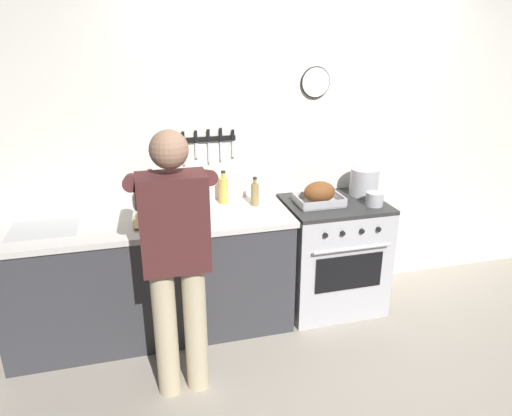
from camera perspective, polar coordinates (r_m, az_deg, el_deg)
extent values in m
plane|color=#A89E8E|center=(3.28, 12.34, -20.60)|extent=(8.00, 8.00, 0.00)
cube|color=white|center=(3.81, 4.67, 7.89)|extent=(6.00, 0.10, 2.60)
cube|color=black|center=(3.55, -6.57, 8.28)|extent=(0.51, 0.02, 0.04)
cube|color=silver|center=(3.54, -10.22, 6.14)|extent=(0.01, 0.00, 0.19)
cube|color=black|center=(3.51, -10.36, 8.25)|extent=(0.02, 0.02, 0.08)
cube|color=silver|center=(3.55, -8.73, 6.49)|extent=(0.02, 0.00, 0.16)
cube|color=black|center=(3.52, -8.84, 8.46)|extent=(0.02, 0.02, 0.09)
cube|color=silver|center=(3.56, -7.25, 6.96)|extent=(0.02, 0.00, 0.12)
cube|color=black|center=(3.53, -7.32, 8.59)|extent=(0.02, 0.02, 0.09)
cube|color=silver|center=(3.57, -5.74, 6.73)|extent=(0.01, 0.00, 0.16)
cube|color=black|center=(3.55, -5.81, 8.73)|extent=(0.02, 0.02, 0.09)
cube|color=silver|center=(3.59, -4.26, 6.94)|extent=(0.02, 0.00, 0.15)
cube|color=black|center=(3.56, -4.31, 8.87)|extent=(0.02, 0.02, 0.10)
cube|color=silver|center=(3.60, -2.80, 7.19)|extent=(0.02, 0.00, 0.13)
cube|color=black|center=(3.58, -2.83, 8.84)|extent=(0.02, 0.02, 0.08)
cylinder|color=white|center=(3.72, 7.24, 14.91)|extent=(0.22, 0.02, 0.22)
torus|color=black|center=(3.72, 7.24, 14.91)|extent=(0.24, 0.02, 0.24)
cube|color=#38383D|center=(3.57, -12.41, -8.42)|extent=(2.00, 0.62, 0.86)
cube|color=silver|center=(3.38, -12.98, -1.73)|extent=(2.03, 0.65, 0.04)
cube|color=#B2B5B7|center=(3.47, -24.23, -3.13)|extent=(0.44, 0.36, 0.11)
cube|color=#BCBCC1|center=(3.86, 9.18, -5.79)|extent=(0.76, 0.62, 0.87)
cube|color=black|center=(3.60, 11.21, -7.70)|extent=(0.53, 0.01, 0.28)
cube|color=#2D2D2D|center=(3.69, 9.57, 0.49)|extent=(0.76, 0.62, 0.03)
cylinder|color=black|center=(3.37, 8.42, -3.30)|extent=(0.04, 0.02, 0.04)
cylinder|color=black|center=(3.43, 10.47, -3.05)|extent=(0.04, 0.02, 0.04)
cylinder|color=black|center=(3.49, 12.74, -2.76)|extent=(0.04, 0.02, 0.04)
cylinder|color=black|center=(3.55, 14.65, -2.52)|extent=(0.04, 0.02, 0.04)
cylinder|color=silver|center=(3.49, 11.66, -4.87)|extent=(0.61, 0.02, 0.02)
cylinder|color=#C6B793|center=(2.98, -10.87, -14.64)|extent=(0.14, 0.14, 0.86)
cylinder|color=#C6B793|center=(3.00, -7.34, -14.26)|extent=(0.14, 0.14, 0.86)
cube|color=#4C2323|center=(2.65, -9.96, -1.76)|extent=(0.38, 0.22, 0.56)
sphere|color=#9E755B|center=(2.52, -10.53, 6.99)|extent=(0.21, 0.21, 0.21)
cylinder|color=#4C2323|center=(2.81, -14.93, 3.07)|extent=(0.09, 0.55, 0.22)
cylinder|color=#4C2323|center=(2.84, -6.44, 3.81)|extent=(0.09, 0.55, 0.22)
cube|color=#B7B7BC|center=(3.62, 7.64, 0.57)|extent=(0.34, 0.25, 0.01)
cube|color=#B7B7BC|center=(3.50, 8.44, 0.40)|extent=(0.34, 0.01, 0.05)
cube|color=#B7B7BC|center=(3.72, 6.94, 1.69)|extent=(0.34, 0.01, 0.05)
cube|color=#B7B7BC|center=(3.55, 5.13, 0.84)|extent=(0.01, 0.25, 0.05)
cube|color=#B7B7BC|center=(3.67, 10.12, 1.29)|extent=(0.01, 0.25, 0.05)
ellipsoid|color=brown|center=(3.59, 7.71, 1.90)|extent=(0.24, 0.18, 0.17)
cylinder|color=#B7B7BC|center=(3.87, 13.00, 3.15)|extent=(0.23, 0.23, 0.22)
cylinder|color=#B7B7BC|center=(3.65, 14.20, 1.07)|extent=(0.13, 0.13, 0.10)
cube|color=tan|center=(3.31, -11.55, -1.51)|extent=(0.36, 0.24, 0.02)
cylinder|color=gold|center=(3.58, -3.94, 2.10)|extent=(0.07, 0.07, 0.20)
cylinder|color=gold|center=(3.55, -3.99, 3.95)|extent=(0.03, 0.03, 0.04)
cylinder|color=black|center=(3.54, -4.00, 4.40)|extent=(0.04, 0.04, 0.01)
cylinder|color=black|center=(3.55, -14.13, 0.94)|extent=(0.06, 0.06, 0.15)
cylinder|color=black|center=(3.52, -14.26, 2.37)|extent=(0.03, 0.03, 0.03)
cylinder|color=#B21919|center=(3.52, -14.29, 2.74)|extent=(0.03, 0.03, 0.01)
cylinder|color=#338CCC|center=(3.38, -9.48, 0.36)|extent=(0.08, 0.08, 0.16)
cylinder|color=#338CCC|center=(3.35, -9.57, 1.92)|extent=(0.03, 0.03, 0.03)
cylinder|color=white|center=(3.34, -9.60, 2.32)|extent=(0.04, 0.04, 0.01)
cylinder|color=red|center=(3.54, -6.53, 1.09)|extent=(0.05, 0.05, 0.12)
cylinder|color=red|center=(3.51, -6.58, 2.23)|extent=(0.02, 0.02, 0.03)
cylinder|color=#197219|center=(3.51, -6.60, 2.55)|extent=(0.02, 0.02, 0.01)
cylinder|color=#47141E|center=(3.54, -12.53, 1.71)|extent=(0.07, 0.07, 0.24)
cylinder|color=#47141E|center=(3.49, -12.71, 3.96)|extent=(0.03, 0.03, 0.05)
cylinder|color=maroon|center=(3.49, -12.76, 4.48)|extent=(0.04, 0.04, 0.01)
cylinder|color=#997F4C|center=(3.54, -0.14, 1.67)|extent=(0.06, 0.06, 0.17)
cylinder|color=#997F4C|center=(3.51, -0.15, 3.25)|extent=(0.03, 0.03, 0.04)
cylinder|color=black|center=(3.50, -0.15, 3.65)|extent=(0.03, 0.03, 0.01)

